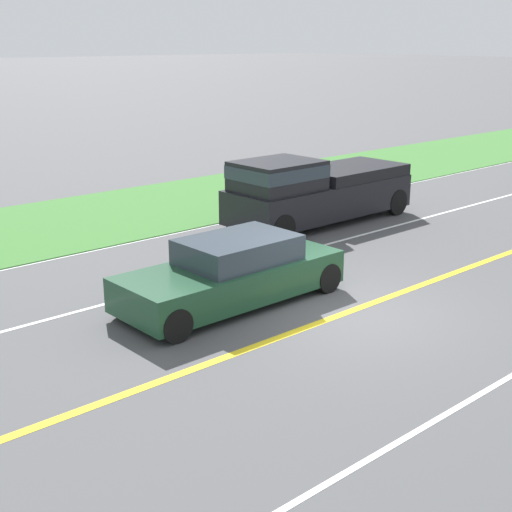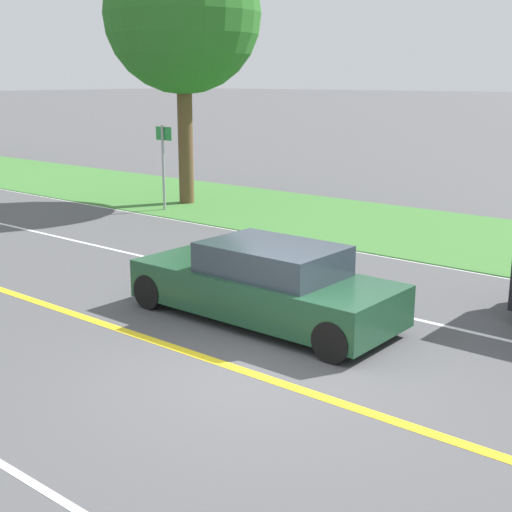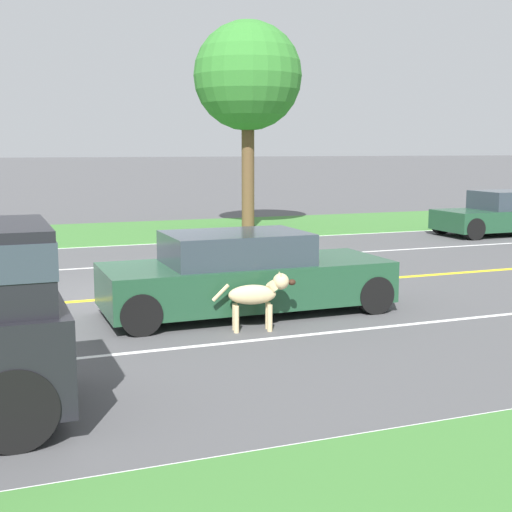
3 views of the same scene
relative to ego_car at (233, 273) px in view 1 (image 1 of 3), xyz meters
The scene contains 8 objects.
ground_plane 2.36m from the ego_car, 144.72° to the right, with size 400.00×400.00×0.00m, color #4C4C4F.
centre_divider_line 2.36m from the ego_car, 144.72° to the right, with size 0.18×160.00×0.01m, color yellow.
lane_edge_line_right 5.34m from the ego_car, 14.35° to the right, with size 0.14×160.00×0.01m, color white.
lane_dash_same_dir 2.19m from the ego_car, 38.72° to the right, with size 0.10×160.00×0.01m, color white.
grass_verge_right 8.27m from the ego_car, ahead, with size 6.00×160.00×0.03m, color #3D7533.
ego_car is the anchor object (origin of this frame).
dog 1.17m from the ego_car, ahead, with size 0.41×1.24×0.87m.
pickup_truck 6.75m from the ego_car, 59.79° to the right, with size 2.04×5.80×1.94m.
Camera 1 is at (-8.34, 9.83, 5.02)m, focal length 50.00 mm.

